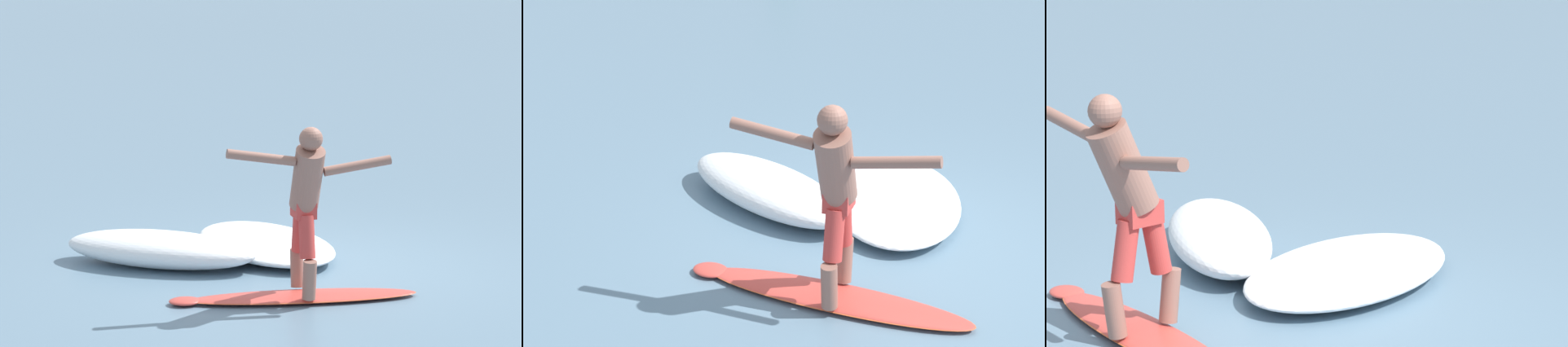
% 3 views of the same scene
% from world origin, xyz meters
% --- Properties ---
extents(ground_plane, '(200.00, 200.00, 0.00)m').
position_xyz_m(ground_plane, '(0.00, 0.00, 0.00)').
color(ground_plane, slate).
extents(surfboard, '(2.22, 1.64, 0.21)m').
position_xyz_m(surfboard, '(-1.00, -0.74, 0.04)').
color(surfboard, '#D8473D').
rests_on(surfboard, ground).
extents(surfer, '(1.44, 0.93, 1.66)m').
position_xyz_m(surfer, '(-1.01, -0.85, 1.05)').
color(surfer, '#956454').
rests_on(surfer, surfboard).
extents(wave_foam_at_tail, '(1.77, 2.44, 0.22)m').
position_xyz_m(wave_foam_at_tail, '(0.01, 0.87, 0.11)').
color(wave_foam_at_tail, white).
rests_on(wave_foam_at_tail, ground).
extents(wave_foam_at_nose, '(1.79, 2.27, 0.38)m').
position_xyz_m(wave_foam_at_nose, '(-1.22, 1.19, 0.19)').
color(wave_foam_at_nose, white).
rests_on(wave_foam_at_nose, ground).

